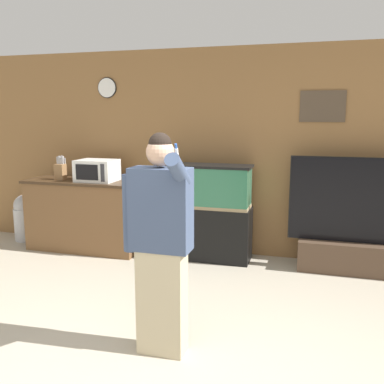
{
  "coord_description": "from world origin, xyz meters",
  "views": [
    {
      "loc": [
        0.95,
        -2.18,
        1.78
      ],
      "look_at": [
        -0.17,
        1.69,
        1.05
      ],
      "focal_mm": 40.0,
      "sensor_mm": 36.0,
      "label": 1
    }
  ],
  "objects_px": {
    "counter_island": "(85,215)",
    "person_standing": "(160,242)",
    "aquarium_on_stand": "(204,212)",
    "trash_bin": "(26,217)",
    "knife_block": "(60,171)",
    "tv_on_stand": "(359,240)",
    "microwave": "(97,170)"
  },
  "relations": [
    {
      "from": "microwave",
      "to": "tv_on_stand",
      "type": "bearing_deg",
      "value": 2.24
    },
    {
      "from": "aquarium_on_stand",
      "to": "trash_bin",
      "type": "height_order",
      "value": "aquarium_on_stand"
    },
    {
      "from": "counter_island",
      "to": "tv_on_stand",
      "type": "relative_size",
      "value": 0.96
    },
    {
      "from": "knife_block",
      "to": "tv_on_stand",
      "type": "distance_m",
      "value": 3.8
    },
    {
      "from": "person_standing",
      "to": "trash_bin",
      "type": "distance_m",
      "value": 3.7
    },
    {
      "from": "counter_island",
      "to": "person_standing",
      "type": "distance_m",
      "value": 2.82
    },
    {
      "from": "knife_block",
      "to": "tv_on_stand",
      "type": "relative_size",
      "value": 0.2
    },
    {
      "from": "counter_island",
      "to": "trash_bin",
      "type": "distance_m",
      "value": 1.06
    },
    {
      "from": "microwave",
      "to": "person_standing",
      "type": "height_order",
      "value": "person_standing"
    },
    {
      "from": "tv_on_stand",
      "to": "counter_island",
      "type": "bearing_deg",
      "value": -178.33
    },
    {
      "from": "knife_block",
      "to": "aquarium_on_stand",
      "type": "relative_size",
      "value": 0.27
    },
    {
      "from": "knife_block",
      "to": "trash_bin",
      "type": "bearing_deg",
      "value": 165.5
    },
    {
      "from": "aquarium_on_stand",
      "to": "trash_bin",
      "type": "bearing_deg",
      "value": 178.51
    },
    {
      "from": "trash_bin",
      "to": "person_standing",
      "type": "bearing_deg",
      "value": -37.78
    },
    {
      "from": "knife_block",
      "to": "person_standing",
      "type": "relative_size",
      "value": 0.19
    },
    {
      "from": "tv_on_stand",
      "to": "aquarium_on_stand",
      "type": "bearing_deg",
      "value": -179.29
    },
    {
      "from": "microwave",
      "to": "person_standing",
      "type": "distance_m",
      "value": 2.64
    },
    {
      "from": "counter_island",
      "to": "aquarium_on_stand",
      "type": "relative_size",
      "value": 1.3
    },
    {
      "from": "knife_block",
      "to": "trash_bin",
      "type": "xyz_separation_m",
      "value": [
        -0.74,
        0.19,
        -0.72
      ]
    },
    {
      "from": "counter_island",
      "to": "tv_on_stand",
      "type": "xyz_separation_m",
      "value": [
        3.43,
        0.1,
        -0.09
      ]
    },
    {
      "from": "knife_block",
      "to": "microwave",
      "type": "bearing_deg",
      "value": 2.05
    },
    {
      "from": "counter_island",
      "to": "trash_bin",
      "type": "xyz_separation_m",
      "value": [
        -1.04,
        0.15,
        -0.14
      ]
    },
    {
      "from": "knife_block",
      "to": "person_standing",
      "type": "distance_m",
      "value": 2.98
    },
    {
      "from": "knife_block",
      "to": "person_standing",
      "type": "bearing_deg",
      "value": -43.6
    },
    {
      "from": "aquarium_on_stand",
      "to": "tv_on_stand",
      "type": "distance_m",
      "value": 1.83
    },
    {
      "from": "aquarium_on_stand",
      "to": "trash_bin",
      "type": "distance_m",
      "value": 2.67
    },
    {
      "from": "counter_island",
      "to": "microwave",
      "type": "xyz_separation_m",
      "value": [
        0.22,
        -0.03,
        0.6
      ]
    },
    {
      "from": "counter_island",
      "to": "person_standing",
      "type": "relative_size",
      "value": 0.93
    },
    {
      "from": "tv_on_stand",
      "to": "person_standing",
      "type": "xyz_separation_m",
      "value": [
        -1.58,
        -2.2,
        0.48
      ]
    },
    {
      "from": "counter_island",
      "to": "person_standing",
      "type": "bearing_deg",
      "value": -48.59
    },
    {
      "from": "counter_island",
      "to": "person_standing",
      "type": "height_order",
      "value": "person_standing"
    },
    {
      "from": "microwave",
      "to": "tv_on_stand",
      "type": "relative_size",
      "value": 0.31
    }
  ]
}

